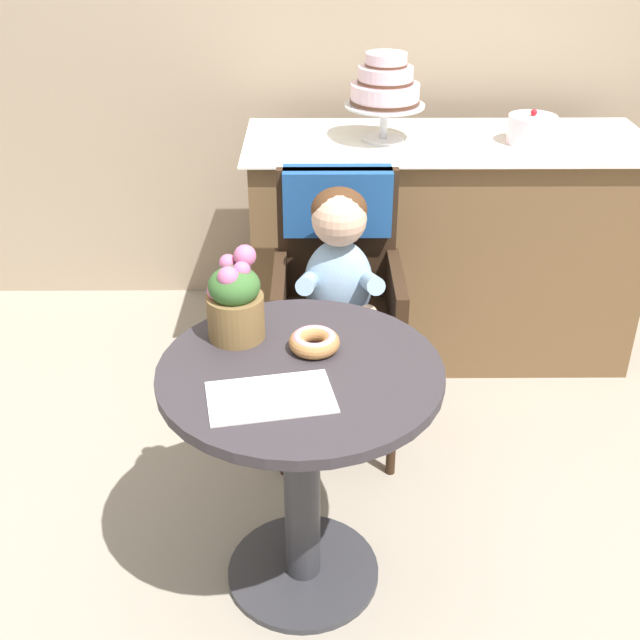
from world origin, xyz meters
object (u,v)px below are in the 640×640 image
at_px(seated_child, 339,279).
at_px(cafe_table, 301,435).
at_px(round_layer_cake, 532,129).
at_px(wicker_chair, 337,269).
at_px(flower_vase, 235,300).
at_px(tiered_cake_stand, 385,88).
at_px(donut_front, 314,341).

bearing_deg(seated_child, cafe_table, -101.12).
height_order(seated_child, round_layer_cake, round_layer_cake).
bearing_deg(round_layer_cake, wicker_chair, -143.69).
relative_size(flower_vase, tiered_cake_stand, 0.76).
relative_size(flower_vase, round_layer_cake, 1.36).
height_order(cafe_table, flower_vase, flower_vase).
bearing_deg(donut_front, round_layer_cake, 55.43).
distance_m(wicker_chair, seated_child, 0.16).
bearing_deg(cafe_table, wicker_chair, 81.23).
xyz_separation_m(wicker_chair, seated_child, (0.00, -0.16, 0.04)).
distance_m(cafe_table, seated_child, 0.60).
bearing_deg(round_layer_cake, tiered_cake_stand, 176.44).
relative_size(seated_child, tiered_cake_stand, 2.25).
distance_m(cafe_table, tiered_cake_stand, 1.46).
bearing_deg(seated_child, tiered_cake_stand, 75.72).
bearing_deg(round_layer_cake, flower_vase, -132.48).
bearing_deg(wicker_chair, round_layer_cake, 31.25).
distance_m(donut_front, tiered_cake_stand, 1.29).
bearing_deg(cafe_table, flower_vase, 138.06).
xyz_separation_m(donut_front, flower_vase, (-0.21, 0.07, 0.09)).
xyz_separation_m(seated_child, donut_front, (-0.08, -0.48, 0.07)).
xyz_separation_m(cafe_table, round_layer_cake, (0.85, 1.27, 0.44)).
relative_size(wicker_chair, flower_vase, 3.88).
distance_m(seated_child, round_layer_cake, 1.05).
height_order(seated_child, donut_front, seated_child).
distance_m(flower_vase, tiered_cake_stand, 1.27).
relative_size(cafe_table, round_layer_cake, 3.99).
height_order(seated_child, tiered_cake_stand, tiered_cake_stand).
bearing_deg(donut_front, seated_child, 81.00).
xyz_separation_m(wicker_chair, tiered_cake_stand, (0.19, 0.58, 0.46)).
relative_size(wicker_chair, round_layer_cake, 5.28).
bearing_deg(tiered_cake_stand, wicker_chair, -107.92).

